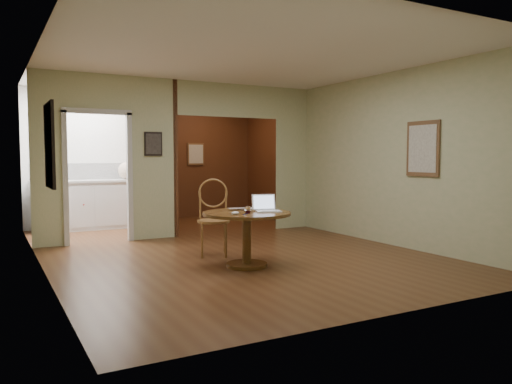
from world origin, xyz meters
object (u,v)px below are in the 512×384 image
open_laptop (266,207)px  dining_table (247,226)px  chair (213,213)px  closed_laptop (242,209)px

open_laptop → dining_table: bearing=-174.2°
dining_table → chair: (-0.06, 0.91, 0.09)m
chair → closed_laptop: 0.69m
dining_table → chair: chair is taller
dining_table → closed_laptop: bearing=78.0°
open_laptop → closed_laptop: (-0.20, 0.28, -0.05)m
open_laptop → closed_laptop: open_laptop is taller
chair → closed_laptop: size_ratio=3.28×
closed_laptop → chair: bearing=109.7°
dining_table → open_laptop: 0.35m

